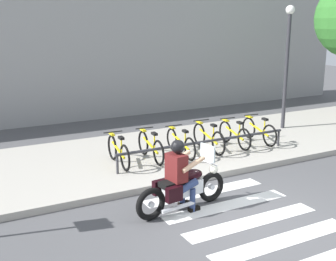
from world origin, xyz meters
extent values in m
plane|color=#4C4C4F|center=(0.00, 0.00, 0.00)|extent=(48.00, 48.00, 0.00)
cube|color=#A8A399|center=(0.00, 4.34, 0.07)|extent=(24.00, 4.40, 0.15)
cube|color=white|center=(-0.07, -0.80, 0.00)|extent=(2.80, 0.40, 0.01)
cube|color=white|center=(-0.07, 0.00, 0.00)|extent=(2.80, 0.40, 0.01)
cube|color=white|center=(-0.07, 0.80, 0.00)|extent=(2.80, 0.40, 0.01)
cube|color=white|center=(-0.07, 1.60, 0.00)|extent=(2.80, 0.40, 0.01)
torus|color=black|center=(-0.21, 1.14, 0.31)|extent=(0.63, 0.19, 0.63)
cylinder|color=silver|center=(-0.21, 1.14, 0.31)|extent=(0.12, 0.11, 0.11)
torus|color=black|center=(-1.67, 0.95, 0.31)|extent=(0.63, 0.19, 0.63)
cylinder|color=silver|center=(-1.67, 0.95, 0.31)|extent=(0.12, 0.11, 0.11)
cube|color=silver|center=(-0.94, 1.04, 0.45)|extent=(0.84, 0.38, 0.28)
ellipsoid|color=black|center=(-0.74, 1.07, 0.67)|extent=(0.55, 0.34, 0.22)
cube|color=black|center=(-1.14, 1.02, 0.60)|extent=(0.59, 0.35, 0.10)
cube|color=black|center=(-1.33, 1.22, 0.49)|extent=(0.33, 0.16, 0.28)
cube|color=black|center=(-1.27, 0.78, 0.49)|extent=(0.33, 0.16, 0.28)
cylinder|color=silver|center=(-0.36, 1.12, 0.88)|extent=(0.11, 0.62, 0.03)
sphere|color=white|center=(-0.16, 1.14, 0.68)|extent=(0.18, 0.18, 0.18)
cube|color=silver|center=(-0.33, 1.12, 1.06)|extent=(0.09, 0.40, 0.32)
cylinder|color=silver|center=(-1.16, 0.83, 0.19)|extent=(0.73, 0.17, 0.08)
cube|color=#591919|center=(-1.09, 1.02, 0.90)|extent=(0.31, 0.43, 0.52)
sphere|color=black|center=(-1.06, 1.03, 1.30)|extent=(0.26, 0.26, 0.26)
cylinder|color=tan|center=(-0.89, 1.27, 0.98)|extent=(0.53, 0.16, 0.26)
cylinder|color=tan|center=(-0.83, 0.84, 0.98)|extent=(0.53, 0.16, 0.26)
cylinder|color=navy|center=(-0.96, 1.20, 0.54)|extent=(0.46, 0.20, 0.24)
cylinder|color=navy|center=(-0.84, 1.22, 0.23)|extent=(0.11, 0.11, 0.46)
cube|color=black|center=(-0.80, 1.22, 0.04)|extent=(0.25, 0.13, 0.08)
cylinder|color=navy|center=(-0.92, 0.89, 0.54)|extent=(0.46, 0.20, 0.24)
cylinder|color=navy|center=(-0.80, 0.90, 0.23)|extent=(0.11, 0.11, 0.46)
cube|color=black|center=(-0.76, 0.91, 0.04)|extent=(0.25, 0.13, 0.08)
torus|color=black|center=(-1.15, 4.20, 0.48)|extent=(0.09, 0.64, 0.64)
torus|color=black|center=(-1.20, 3.25, 0.48)|extent=(0.09, 0.64, 0.64)
cylinder|color=gold|center=(-1.18, 3.73, 0.54)|extent=(0.11, 0.85, 0.24)
cylinder|color=gold|center=(-1.19, 3.49, 0.70)|extent=(0.04, 0.04, 0.39)
cube|color=black|center=(-1.19, 3.49, 0.90)|extent=(0.11, 0.21, 0.06)
cylinder|color=black|center=(-1.16, 4.11, 0.90)|extent=(0.48, 0.06, 0.03)
cube|color=gold|center=(-1.15, 4.20, 0.82)|extent=(0.10, 0.28, 0.04)
torus|color=black|center=(-0.28, 4.22, 0.47)|extent=(0.09, 0.64, 0.64)
torus|color=black|center=(-0.34, 3.23, 0.47)|extent=(0.09, 0.64, 0.64)
cylinder|color=gold|center=(-0.31, 3.73, 0.54)|extent=(0.11, 0.89, 0.24)
cylinder|color=gold|center=(-0.32, 3.48, 0.70)|extent=(0.04, 0.04, 0.39)
cube|color=black|center=(-0.32, 3.48, 0.90)|extent=(0.11, 0.21, 0.06)
cylinder|color=black|center=(-0.29, 4.12, 0.90)|extent=(0.48, 0.06, 0.03)
cube|color=gold|center=(-0.28, 4.22, 0.82)|extent=(0.10, 0.28, 0.04)
torus|color=black|center=(0.59, 4.25, 0.46)|extent=(0.08, 0.60, 0.60)
torus|color=black|center=(0.53, 3.21, 0.46)|extent=(0.08, 0.60, 0.60)
cylinder|color=gold|center=(0.56, 3.73, 0.52)|extent=(0.11, 0.93, 0.25)
cylinder|color=gold|center=(0.54, 3.47, 0.67)|extent=(0.04, 0.04, 0.37)
cube|color=black|center=(0.54, 3.47, 0.86)|extent=(0.11, 0.21, 0.06)
cylinder|color=black|center=(0.58, 4.15, 0.86)|extent=(0.48, 0.06, 0.03)
cube|color=gold|center=(0.59, 4.25, 0.78)|extent=(0.10, 0.28, 0.04)
torus|color=black|center=(1.45, 4.24, 0.48)|extent=(0.09, 0.65, 0.65)
torus|color=black|center=(1.40, 3.22, 0.48)|extent=(0.09, 0.65, 0.65)
cylinder|color=gold|center=(1.43, 3.73, 0.55)|extent=(0.11, 0.92, 0.25)
cylinder|color=gold|center=(1.41, 3.47, 0.71)|extent=(0.04, 0.04, 0.40)
cube|color=black|center=(1.41, 3.47, 0.91)|extent=(0.11, 0.21, 0.06)
cylinder|color=black|center=(1.45, 4.14, 0.91)|extent=(0.48, 0.06, 0.03)
cube|color=gold|center=(1.45, 4.24, 0.83)|extent=(0.10, 0.28, 0.04)
torus|color=black|center=(2.32, 4.20, 0.47)|extent=(0.09, 0.62, 0.62)
torus|color=black|center=(2.27, 3.25, 0.47)|extent=(0.09, 0.62, 0.62)
cylinder|color=gold|center=(2.29, 3.73, 0.53)|extent=(0.11, 0.85, 0.24)
cylinder|color=gold|center=(2.28, 3.49, 0.69)|extent=(0.04, 0.04, 0.38)
cube|color=black|center=(2.28, 3.49, 0.88)|extent=(0.11, 0.21, 0.06)
cylinder|color=black|center=(2.31, 4.11, 0.88)|extent=(0.48, 0.06, 0.03)
cube|color=gold|center=(2.32, 4.20, 0.80)|extent=(0.10, 0.28, 0.04)
torus|color=black|center=(3.19, 4.22, 0.47)|extent=(0.09, 0.63, 0.63)
torus|color=black|center=(3.13, 3.23, 0.47)|extent=(0.09, 0.63, 0.63)
cylinder|color=gold|center=(3.16, 3.73, 0.54)|extent=(0.11, 0.89, 0.25)
cylinder|color=gold|center=(3.15, 3.48, 0.70)|extent=(0.04, 0.04, 0.39)
cube|color=black|center=(3.15, 3.48, 0.89)|extent=(0.11, 0.21, 0.06)
cylinder|color=black|center=(3.18, 4.13, 0.89)|extent=(0.48, 0.06, 0.03)
cube|color=gold|center=(3.19, 4.22, 0.81)|extent=(0.10, 0.28, 0.04)
cylinder|color=#333338|center=(0.99, 3.18, 0.60)|extent=(4.94, 0.07, 0.07)
cylinder|color=#333338|center=(-1.43, 3.18, 0.38)|extent=(0.06, 0.06, 0.45)
cylinder|color=#333338|center=(3.41, 3.18, 0.38)|extent=(0.06, 0.06, 0.45)
cylinder|color=#2D2D33|center=(5.01, 4.74, 1.89)|extent=(0.12, 0.12, 3.78)
sphere|color=white|center=(5.01, 4.74, 3.90)|extent=(0.28, 0.28, 0.28)
cube|color=#979797|center=(0.00, 10.04, 3.03)|extent=(24.00, 1.20, 6.07)
camera|label=1|loc=(-4.86, -5.66, 3.56)|focal=46.30mm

